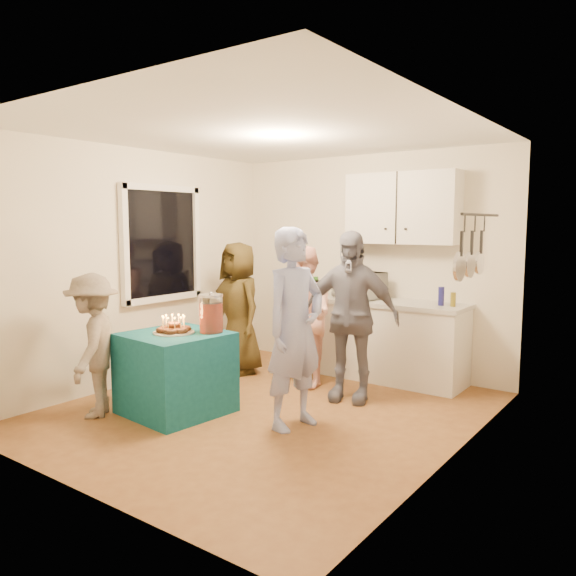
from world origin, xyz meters
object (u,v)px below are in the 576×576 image
Objects in this scene: child_near_left at (93,345)px; microwave at (359,285)px; party_table at (176,373)px; counter at (370,340)px; woman_back_center at (303,316)px; woman_back_left at (239,308)px; man_birthday at (295,328)px; woman_back_right at (349,316)px; punch_jar at (211,315)px.

microwave is at bearing 114.53° from child_near_left.
party_table is at bearing -97.22° from microwave.
woman_back_center is at bearing -117.11° from counter.
woman_back_left is at bearing -136.24° from microwave.
man_birthday is 1.89m from child_near_left.
man_birthday reaches higher than woman_back_left.
woman_back_right is (0.00, 0.94, -0.02)m from man_birthday.
counter is 1.29× the size of woman_back_right.
child_near_left reaches higher than microwave.
woman_back_right is (1.59, -0.14, 0.08)m from woman_back_left.
party_table is at bearing -138.59° from punch_jar.
microwave reaches higher than counter.
woman_back_center is (-0.25, -0.79, -0.29)m from microwave.
woman_back_left reaches higher than child_near_left.
child_near_left is at bearing -146.43° from woman_back_right.
man_birthday reaches higher than woman_back_center.
man_birthday is at bearing -103.81° from woman_back_right.
counter is at bearing 91.23° from woman_back_right.
microwave is 3.03m from child_near_left.
woman_back_right reaches higher than woman_back_center.
counter is 2.39m from party_table.
woman_back_right is (0.40, -0.92, -0.21)m from microwave.
woman_back_left reaches higher than woman_back_center.
woman_back_left is 1.01× the size of woman_back_center.
woman_back_center is at bearing -96.56° from microwave.
microwave is at bearing 180.00° from counter.
woman_back_center reaches higher than child_near_left.
woman_back_left is (-1.35, -0.77, 0.35)m from counter.
microwave reaches higher than party_table.
woman_back_right is at bearing 12.60° from woman_back_center.
child_near_left is at bearing -93.91° from woman_back_center.
party_table is 1.28m from man_birthday.
man_birthday is at bearing 8.60° from punch_jar.
punch_jar is 1.43m from woman_back_left.
party_table is 0.55× the size of woman_back_center.
woman_back_right is (0.25, -0.92, 0.43)m from counter.
man_birthday is at bearing -16.88° from woman_back_left.
woman_back_right is at bearing 96.79° from child_near_left.
woman_back_right is 1.29× the size of child_near_left.
man_birthday is 1.26m from woman_back_center.
man_birthday is (0.25, -1.86, 0.44)m from counter.
microwave is at bearing 99.89° from woman_back_right.
microwave is 1.45m from woman_back_left.
punch_jar is at bearing -92.38° from microwave.
party_table is 0.64× the size of child_near_left.
punch_jar is (-0.47, -1.99, -0.13)m from microwave.
counter is 1.59m from woman_back_left.
woman_back_right reaches higher than party_table.
woman_back_center reaches higher than microwave.
woman_back_left reaches higher than punch_jar.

